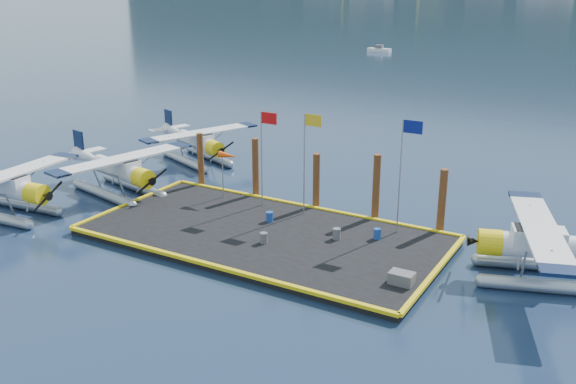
% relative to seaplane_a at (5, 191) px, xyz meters
% --- Properties ---
extents(ground, '(4000.00, 4000.00, 0.00)m').
position_rel_seaplane_a_xyz_m(ground, '(15.77, 4.77, -1.61)').
color(ground, '#162543').
rests_on(ground, ground).
extents(dock, '(20.00, 10.00, 0.40)m').
position_rel_seaplane_a_xyz_m(dock, '(15.77, 4.77, -1.41)').
color(dock, black).
rests_on(dock, ground).
extents(dock_bumpers, '(20.25, 10.25, 0.18)m').
position_rel_seaplane_a_xyz_m(dock_bumpers, '(15.77, 4.77, -1.12)').
color(dock_bumpers, yellow).
rests_on(dock_bumpers, dock).
extents(seaplane_a, '(9.47, 10.44, 3.70)m').
position_rel_seaplane_a_xyz_m(seaplane_a, '(0.00, 0.00, 0.00)').
color(seaplane_a, '#9CA2AA').
rests_on(seaplane_a, ground).
extents(seaplane_b, '(9.57, 10.38, 3.68)m').
position_rel_seaplane_a_xyz_m(seaplane_b, '(3.44, 6.37, -0.01)').
color(seaplane_b, '#9CA2AA').
rests_on(seaplane_b, ground).
extents(seaplane_c, '(9.10, 9.60, 3.49)m').
position_rel_seaplane_a_xyz_m(seaplane_c, '(3.07, 15.35, -0.09)').
color(seaplane_c, '#9CA2AA').
rests_on(seaplane_c, ground).
extents(seaplane_d, '(9.89, 10.54, 3.78)m').
position_rel_seaplane_a_xyz_m(seaplane_d, '(30.39, 7.13, 0.03)').
color(seaplane_d, '#9CA2AA').
rests_on(seaplane_d, ground).
extents(drum_2, '(0.44, 0.44, 0.63)m').
position_rel_seaplane_a_xyz_m(drum_2, '(19.76, 5.96, -0.90)').
color(drum_2, '#525156').
rests_on(drum_2, dock).
extents(drum_3, '(0.42, 0.42, 0.59)m').
position_rel_seaplane_a_xyz_m(drum_3, '(16.57, 3.50, -0.92)').
color(drum_3, '#525156').
rests_on(drum_3, dock).
extents(drum_4, '(0.42, 0.42, 0.59)m').
position_rel_seaplane_a_xyz_m(drum_4, '(21.68, 7.12, -0.92)').
color(drum_4, navy).
rests_on(drum_4, dock).
extents(drum_5, '(0.42, 0.42, 0.60)m').
position_rel_seaplane_a_xyz_m(drum_5, '(15.16, 6.38, -0.91)').
color(drum_5, navy).
rests_on(drum_5, dock).
extents(crate, '(1.16, 0.77, 0.58)m').
position_rel_seaplane_a_xyz_m(crate, '(24.77, 2.64, -0.92)').
color(crate, '#525156').
rests_on(crate, dock).
extents(flagpole_red, '(1.14, 0.08, 6.00)m').
position_rel_seaplane_a_xyz_m(flagpole_red, '(13.48, 8.57, 2.78)').
color(flagpole_red, gray).
rests_on(flagpole_red, dock).
extents(flagpole_yellow, '(1.14, 0.08, 6.20)m').
position_rel_seaplane_a_xyz_m(flagpole_yellow, '(16.47, 8.57, 2.90)').
color(flagpole_yellow, gray).
rests_on(flagpole_yellow, dock).
extents(flagpole_blue, '(1.14, 0.08, 6.50)m').
position_rel_seaplane_a_xyz_m(flagpole_blue, '(22.47, 8.57, 3.07)').
color(flagpole_blue, gray).
rests_on(flagpole_blue, dock).
extents(windsock, '(1.40, 0.44, 3.12)m').
position_rel_seaplane_a_xyz_m(windsock, '(10.75, 8.57, 1.62)').
color(windsock, gray).
rests_on(windsock, dock).
extents(piling_0, '(0.44, 0.44, 4.00)m').
position_rel_seaplane_a_xyz_m(piling_0, '(7.27, 10.17, 0.39)').
color(piling_0, '#4D2916').
rests_on(piling_0, ground).
extents(piling_1, '(0.44, 0.44, 4.20)m').
position_rel_seaplane_a_xyz_m(piling_1, '(11.77, 10.17, 0.49)').
color(piling_1, '#4D2916').
rests_on(piling_1, ground).
extents(piling_2, '(0.44, 0.44, 3.80)m').
position_rel_seaplane_a_xyz_m(piling_2, '(16.27, 10.17, 0.29)').
color(piling_2, '#4D2916').
rests_on(piling_2, ground).
extents(piling_3, '(0.44, 0.44, 4.30)m').
position_rel_seaplane_a_xyz_m(piling_3, '(20.27, 10.17, 0.54)').
color(piling_3, '#4D2916').
rests_on(piling_3, ground).
extents(piling_4, '(0.44, 0.44, 4.00)m').
position_rel_seaplane_a_xyz_m(piling_4, '(24.27, 10.17, 0.39)').
color(piling_4, '#4D2916').
rests_on(piling_4, ground).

